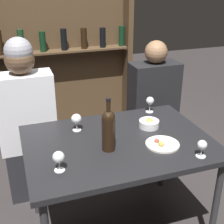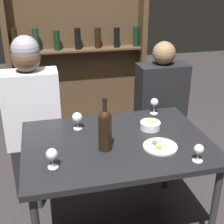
% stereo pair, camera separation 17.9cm
% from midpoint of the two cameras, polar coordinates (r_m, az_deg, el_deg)
% --- Properties ---
extents(dining_table, '(1.21, 0.86, 0.75)m').
position_cam_midpoint_polar(dining_table, '(2.07, 3.34, -6.96)').
color(dining_table, black).
rests_on(dining_table, ground_plane).
extents(wine_rack_wall, '(1.57, 0.21, 2.29)m').
position_cam_midpoint_polar(wine_rack_wall, '(3.59, -5.05, 14.81)').
color(wine_rack_wall, '#4C3823').
rests_on(wine_rack_wall, ground_plane).
extents(wine_bottle, '(0.08, 0.08, 0.34)m').
position_cam_midpoint_polar(wine_bottle, '(1.87, 1.43, -3.04)').
color(wine_bottle, black).
rests_on(wine_bottle, dining_table).
extents(wine_glass_0, '(0.06, 0.06, 0.13)m').
position_cam_midpoint_polar(wine_glass_0, '(2.41, 9.88, 1.62)').
color(wine_glass_0, silver).
rests_on(wine_glass_0, dining_table).
extents(wine_glass_1, '(0.06, 0.06, 0.11)m').
position_cam_midpoint_polar(wine_glass_1, '(1.88, 18.26, -6.68)').
color(wine_glass_1, silver).
rests_on(wine_glass_1, dining_table).
extents(wine_glass_2, '(0.07, 0.07, 0.12)m').
position_cam_midpoint_polar(wine_glass_2, '(1.75, -8.05, -7.84)').
color(wine_glass_2, silver).
rests_on(wine_glass_2, dining_table).
extents(wine_glass_3, '(0.07, 0.07, 0.12)m').
position_cam_midpoint_polar(wine_glass_3, '(2.15, -4.02, -1.13)').
color(wine_glass_3, silver).
rests_on(wine_glass_3, dining_table).
extents(food_plate_0, '(0.22, 0.22, 0.04)m').
position_cam_midpoint_polar(food_plate_0, '(1.99, 11.30, -6.24)').
color(food_plate_0, silver).
rests_on(food_plate_0, dining_table).
extents(snack_bowl, '(0.14, 0.14, 0.07)m').
position_cam_midpoint_polar(snack_bowl, '(2.20, 9.34, -2.42)').
color(snack_bowl, white).
rests_on(snack_bowl, dining_table).
extents(seated_person_left, '(0.44, 0.22, 1.34)m').
position_cam_midpoint_polar(seated_person_left, '(2.56, -12.27, -1.75)').
color(seated_person_left, '#26262B').
rests_on(seated_person_left, ground_plane).
extents(seated_person_right, '(0.42, 0.22, 1.24)m').
position_cam_midpoint_polar(seated_person_right, '(2.81, 10.52, -0.78)').
color(seated_person_right, '#26262B').
rests_on(seated_person_right, ground_plane).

